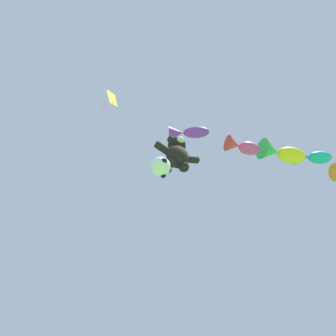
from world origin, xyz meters
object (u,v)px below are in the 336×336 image
(soccer_ball_kite, at_px, (161,167))
(diamond_kite, at_px, (112,100))
(fish_kite_goldfin, at_px, (281,153))
(fish_kite_teal, at_px, (311,157))
(fish_kite_violet, at_px, (186,133))
(fish_kite_magenta, at_px, (241,146))
(teddy_bear_kite, at_px, (177,153))

(soccer_ball_kite, bearing_deg, diamond_kite, 163.73)
(fish_kite_goldfin, relative_size, fish_kite_teal, 1.17)
(fish_kite_violet, bearing_deg, diamond_kite, 170.44)
(fish_kite_teal, xyz_separation_m, diamond_kite, (-10.84, 2.18, 1.59))
(fish_kite_magenta, bearing_deg, diamond_kite, 166.06)
(teddy_bear_kite, xyz_separation_m, fish_kite_goldfin, (5.08, -1.27, 1.47))
(diamond_kite, bearing_deg, fish_kite_goldfin, -13.18)
(fish_kite_violet, bearing_deg, teddy_bear_kite, -176.35)
(fish_kite_magenta, bearing_deg, soccer_ball_kite, 167.78)
(fish_kite_magenta, height_order, fish_kite_teal, fish_kite_teal)
(soccer_ball_kite, bearing_deg, fish_kite_magenta, -12.22)
(soccer_ball_kite, bearing_deg, fish_kite_teal, -9.74)
(soccer_ball_kite, bearing_deg, teddy_bear_kite, 5.21)
(fish_kite_violet, distance_m, diamond_kite, 4.36)
(fish_kite_teal, bearing_deg, fish_kite_violet, 167.58)
(fish_kite_teal, bearing_deg, soccer_ball_kite, 170.26)
(fish_kite_teal, relative_size, diamond_kite, 0.94)
(soccer_ball_kite, relative_size, diamond_kite, 0.35)
(fish_kite_goldfin, xyz_separation_m, fish_kite_teal, (2.37, -0.20, 0.84))
(fish_kite_goldfin, bearing_deg, fish_kite_teal, -4.77)
(fish_kite_violet, relative_size, fish_kite_magenta, 1.19)
(soccer_ball_kite, distance_m, fish_kite_teal, 9.11)
(fish_kite_teal, bearing_deg, fish_kite_goldfin, 175.23)
(soccer_ball_kite, distance_m, fish_kite_violet, 3.93)
(diamond_kite, bearing_deg, fish_kite_magenta, -13.94)
(teddy_bear_kite, relative_size, fish_kite_goldfin, 0.83)
(teddy_bear_kite, relative_size, fish_kite_violet, 0.99)
(fish_kite_violet, distance_m, fish_kite_goldfin, 4.74)
(fish_kite_goldfin, bearing_deg, diamond_kite, 166.82)
(fish_kite_goldfin, bearing_deg, fish_kite_magenta, 169.12)
(fish_kite_violet, xyz_separation_m, diamond_kite, (-3.99, 0.67, 1.65))
(fish_kite_magenta, relative_size, fish_kite_goldfin, 0.70)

